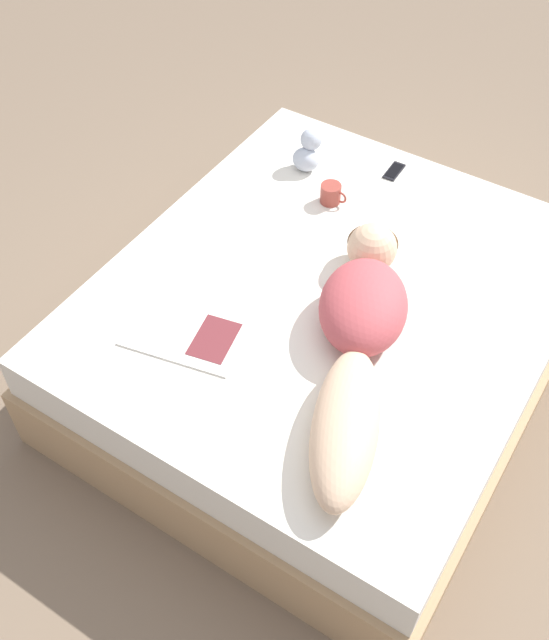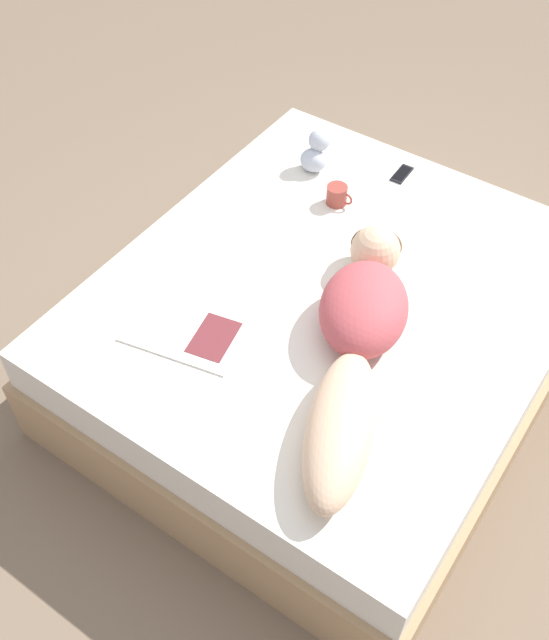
# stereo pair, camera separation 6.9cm
# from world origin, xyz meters

# --- Properties ---
(ground_plane) EXTENTS (12.00, 12.00, 0.00)m
(ground_plane) POSITION_xyz_m (0.00, 0.00, 0.00)
(ground_plane) COLOR #7A6651
(bed) EXTENTS (1.81, 2.08, 0.54)m
(bed) POSITION_xyz_m (0.00, 0.00, 0.27)
(bed) COLOR tan
(bed) RESTS_ON ground_plane
(person) EXTENTS (0.70, 1.31, 0.22)m
(person) POSITION_xyz_m (0.24, -0.22, 0.64)
(person) COLOR #DBB28E
(person) RESTS_ON bed
(open_magazine) EXTENTS (0.51, 0.40, 0.01)m
(open_magazine) POSITION_xyz_m (-0.35, -0.51, 0.55)
(open_magazine) COLOR silver
(open_magazine) RESTS_ON bed
(coffee_mug) EXTENTS (0.13, 0.10, 0.09)m
(coffee_mug) POSITION_xyz_m (-0.28, 0.48, 0.59)
(coffee_mug) COLOR #993D33
(coffee_mug) RESTS_ON bed
(cell_phone) EXTENTS (0.07, 0.14, 0.01)m
(cell_phone) POSITION_xyz_m (-0.13, 0.84, 0.55)
(cell_phone) COLOR black
(cell_phone) RESTS_ON bed
(plush_toy) EXTENTS (0.13, 0.16, 0.19)m
(plush_toy) POSITION_xyz_m (-0.50, 0.65, 0.63)
(plush_toy) COLOR #B2BCCC
(plush_toy) RESTS_ON bed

